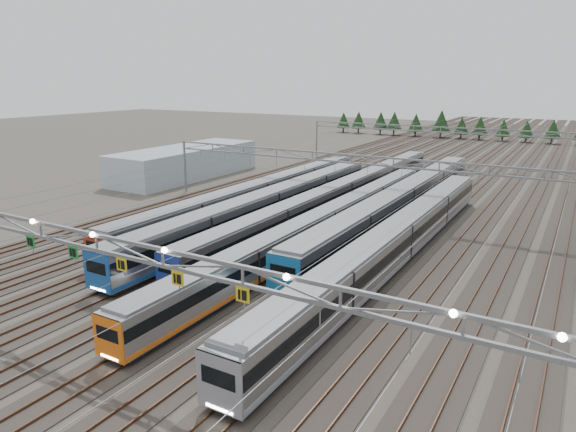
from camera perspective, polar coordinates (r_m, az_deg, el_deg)
The scene contains 13 objects.
ground at distance 37.22m, azimuth -19.45°, elevation -13.55°, with size 400.00×400.00×0.00m, color #47423A.
track_bed at distance 124.20m, azimuth 18.10°, elevation 7.02°, with size 54.00×260.00×5.42m.
train_a at distance 68.72m, azimuth -3.30°, elevation 2.32°, with size 2.92×53.62×3.81m.
train_b at distance 62.58m, azimuth -2.17°, elevation 1.12°, with size 3.01×51.68×3.92m.
train_c at distance 70.77m, azimuth 6.09°, elevation 2.51°, with size 2.69×68.87×3.51m.
train_d at distance 55.93m, azimuth 4.03°, elevation -0.92°, with size 2.58×59.25×3.35m.
train_e at distance 65.65m, azimuth 12.50°, elevation 1.49°, with size 3.11×58.17×4.05m.
train_f at distance 50.52m, azimuth 12.02°, elevation -2.70°, with size 2.93×55.93×3.82m.
gantry_near at distance 34.47m, azimuth -20.67°, elevation -3.15°, with size 56.36×0.61×8.08m.
gantry_mid at distance 66.64m, azimuth 7.01°, elevation 5.54°, with size 56.36×0.36×8.00m.
gantry_far at distance 109.11m, azimuth 16.57°, elevation 8.72°, with size 56.36×0.36×8.00m.
west_shed at distance 94.71m, azimuth -11.29°, elevation 5.88°, with size 10.00×30.00×5.28m, color #A2B5C2.
treeline at distance 160.49m, azimuth 18.51°, elevation 9.64°, with size 81.20×5.60×7.02m.
Camera 1 is at (25.86, -20.44, 17.29)m, focal length 32.00 mm.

